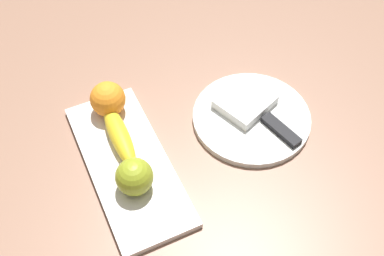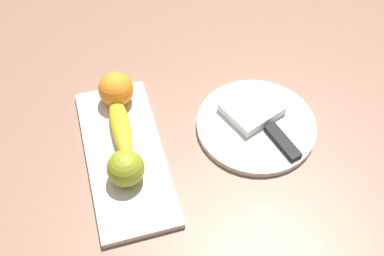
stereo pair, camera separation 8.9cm
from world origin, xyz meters
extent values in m
plane|color=#8D6550|center=(0.00, 0.00, 0.00)|extent=(2.40, 2.40, 0.00)
cube|color=white|center=(0.02, -0.04, 0.01)|extent=(0.35, 0.14, 0.01)
sphere|color=olive|center=(-0.04, -0.03, 0.05)|extent=(0.07, 0.07, 0.07)
ellipsoid|color=yellow|center=(0.07, -0.04, 0.03)|extent=(0.16, 0.04, 0.04)
sphere|color=orange|center=(0.15, -0.05, 0.05)|extent=(0.07, 0.07, 0.07)
cylinder|color=white|center=(0.02, -0.30, 0.01)|extent=(0.24, 0.24, 0.01)
cube|color=white|center=(0.05, -0.30, 0.02)|extent=(0.12, 0.13, 0.02)
cube|color=silver|center=(0.02, -0.32, 0.02)|extent=(0.15, 0.06, 0.00)
cube|color=black|center=(-0.04, -0.33, 0.02)|extent=(0.09, 0.05, 0.01)
camera|label=1|loc=(-0.48, 0.06, 0.75)|focal=44.20mm
camera|label=2|loc=(-0.51, -0.02, 0.75)|focal=44.20mm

